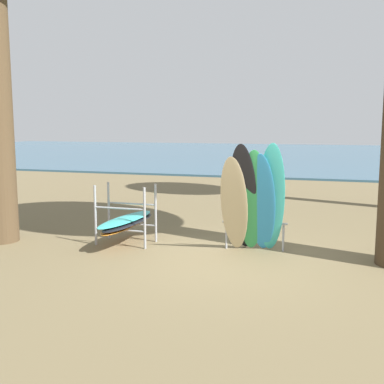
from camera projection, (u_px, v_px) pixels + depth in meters
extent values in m
plane|color=brown|center=(237.00, 261.00, 8.76)|extent=(80.00, 80.00, 0.00)
cube|color=#38607A|center=(317.00, 155.00, 38.36)|extent=(80.00, 36.00, 0.10)
ellipsoid|color=#C6B289|center=(234.00, 205.00, 9.15)|extent=(0.55, 0.85, 1.92)
ellipsoid|color=black|center=(243.00, 199.00, 9.11)|extent=(0.59, 1.09, 2.16)
ellipsoid|color=#339E56|center=(253.00, 202.00, 9.11)|extent=(0.69, 0.97, 2.05)
ellipsoid|color=#2D8ED1|center=(262.00, 204.00, 9.09)|extent=(0.55, 0.88, 1.98)
ellipsoid|color=#38B2AD|center=(271.00, 199.00, 9.06)|extent=(0.64, 0.88, 2.17)
cylinder|color=#9EA0A5|center=(226.00, 235.00, 9.60)|extent=(0.04, 0.04, 0.55)
cylinder|color=#9EA0A5|center=(283.00, 238.00, 9.40)|extent=(0.04, 0.04, 0.55)
cylinder|color=#9EA0A5|center=(255.00, 223.00, 9.46)|extent=(1.28, 0.19, 0.04)
cylinder|color=#9EA0A5|center=(95.00, 215.00, 9.85)|extent=(0.05, 0.05, 1.25)
cylinder|color=#9EA0A5|center=(145.00, 218.00, 9.53)|extent=(0.05, 0.05, 1.25)
cylinder|color=#9EA0A5|center=(109.00, 210.00, 10.42)|extent=(0.05, 0.05, 1.25)
cylinder|color=#9EA0A5|center=(156.00, 213.00, 10.10)|extent=(0.05, 0.05, 1.25)
cylinder|color=#9EA0A5|center=(120.00, 230.00, 9.73)|extent=(1.10, 0.04, 0.04)
cylinder|color=#9EA0A5|center=(119.00, 208.00, 9.66)|extent=(1.10, 0.04, 0.04)
cylinder|color=#9EA0A5|center=(132.00, 224.00, 10.30)|extent=(1.10, 0.04, 0.04)
cylinder|color=#9EA0A5|center=(132.00, 204.00, 10.23)|extent=(1.10, 0.04, 0.04)
ellipsoid|color=orange|center=(124.00, 225.00, 10.02)|extent=(0.60, 2.12, 0.06)
ellipsoid|color=black|center=(129.00, 222.00, 9.98)|extent=(0.55, 2.11, 0.06)
ellipsoid|color=#38B2AD|center=(126.00, 219.00, 9.99)|extent=(0.64, 2.13, 0.06)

